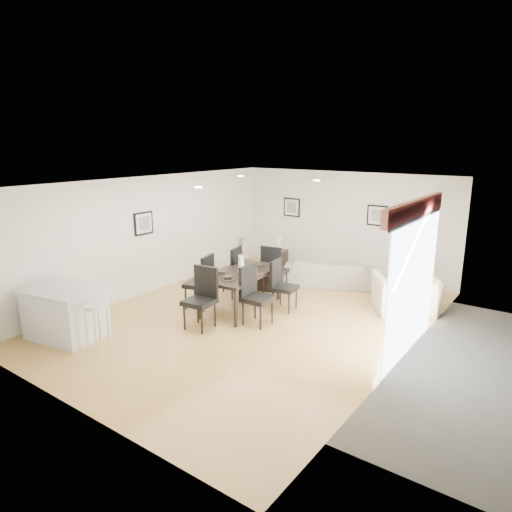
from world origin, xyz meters
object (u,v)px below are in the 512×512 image
Objects in this scene: dining_chair_wfar at (231,269)px; kitchen_island at (66,312)px; dining_chair_enear at (253,291)px; dining_chair_head at (202,294)px; dining_chair_wnear at (203,279)px; dining_table at (241,276)px; sofa at (329,273)px; coffee_table at (263,280)px; side_table at (279,259)px; armchair at (405,295)px; bar_stool at (96,311)px; dining_chair_efar at (281,282)px; dining_chair_foot at (273,267)px.

dining_chair_wfar is 3.65m from kitchen_island.
dining_chair_head is at bearing 134.69° from dining_chair_enear.
dining_chair_wnear is 2.74m from kitchen_island.
dining_chair_wnear is (-0.68, -0.46, -0.08)m from dining_table.
coffee_table is (-1.21, -1.10, -0.13)m from sofa.
dining_chair_head is at bearing -76.27° from side_table.
dining_chair_wnear is 1.35m from dining_chair_enear.
dining_chair_wnear is at bearing -14.98° from dining_chair_wfar.
bar_stool is (-3.65, -4.78, 0.31)m from armchair.
dining_table is (-0.75, -2.54, 0.40)m from sofa.
dining_chair_wnear is 1.09× the size of dining_chair_efar.
dining_table is 1.91× the size of dining_chair_efar.
dining_chair_efar is at bearing 45.56° from kitchen_island.
armchair is 3.18m from dining_chair_enear.
dining_chair_efar reaches higher than kitchen_island.
dining_chair_efar is (-0.07, -2.07, 0.27)m from sofa.
kitchen_island is 1.82× the size of bar_stool.
dining_chair_head is (-0.68, -0.70, 0.01)m from dining_chair_enear.
dining_chair_enear is at bearing -42.19° from dining_table.
kitchen_island reaches higher than coffee_table.
dining_table is 0.83m from dining_chair_enear.
dining_chair_foot is (-0.67, 0.72, 0.05)m from dining_chair_efar.
dining_chair_head is at bearing 11.25° from armchair.
armchair is at bearing -9.67° from coffee_table.
dining_chair_enear is 1.09× the size of dining_chair_efar.
coffee_table is at bearing 86.00° from bar_stool.
dining_table is at bearing 75.57° from bar_stool.
dining_chair_efar is at bearing -1.67° from dining_chair_enear.
dining_chair_enear is at bearing 38.67° from dining_chair_wfar.
dining_chair_enear reaches higher than kitchen_island.
dining_chair_efar is 1.55m from coffee_table.
dining_chair_efar is at bearing 73.47° from dining_chair_wfar.
dining_chair_wnear is at bearing -152.54° from dining_table.
coffee_table is 4.61m from kitchen_island.
side_table is at bearing 26.81° from dining_chair_efar.
dining_chair_wfar is 1.06m from coffee_table.
dining_chair_foot is at bearing 57.81° from kitchen_island.
dining_chair_foot is at bearing 82.91° from dining_table.
dining_chair_wfar is 1.08× the size of dining_chair_efar.
armchair is at bearing 94.86° from dining_chair_wfar.
dining_table reaches higher than armchair.
dining_chair_enear is 0.98m from dining_chair_head.
sofa is at bearing -126.90° from dining_chair_foot.
dining_chair_efar is (1.36, -0.04, -0.05)m from dining_chair_wfar.
dining_chair_wnear reaches higher than dining_table.
armchair is 4.13m from side_table.
dining_table reaches higher than side_table.
dining_chair_wfar is 2.14× the size of side_table.
dining_chair_wfar is 1.68m from dining_chair_enear.
dining_chair_wfar is at bearing -14.82° from armchair.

